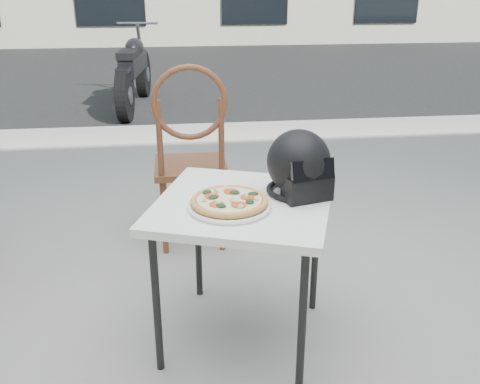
{
  "coord_description": "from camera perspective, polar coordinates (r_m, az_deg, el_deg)",
  "views": [
    {
      "loc": [
        -0.31,
        -2.43,
        1.56
      ],
      "look_at": [
        -0.06,
        -0.39,
        0.74
      ],
      "focal_mm": 40.0,
      "sensor_mm": 36.0,
      "label": 1
    }
  ],
  "objects": [
    {
      "name": "street_asphalt",
      "position": [
        9.56,
        -5.19,
        12.45
      ],
      "size": [
        30.0,
        8.0,
        0.0
      ],
      "primitive_type": "cube",
      "color": "black",
      "rests_on": "ground"
    },
    {
      "name": "cafe_chair_main",
      "position": [
        3.16,
        -5.3,
        4.68
      ],
      "size": [
        0.44,
        0.44,
        1.14
      ],
      "rotation": [
        0.0,
        0.0,
        3.15
      ],
      "color": "brown",
      "rests_on": "ground"
    },
    {
      "name": "pizza",
      "position": [
        2.17,
        -1.15,
        -0.93
      ],
      "size": [
        0.35,
        0.35,
        0.04
      ],
      "rotation": [
        0.0,
        0.0,
        -0.11
      ],
      "color": "#E1A052",
      "rests_on": "plate"
    },
    {
      "name": "motorcycle",
      "position": [
        7.02,
        -11.22,
        12.39
      ],
      "size": [
        0.53,
        2.05,
        1.02
      ],
      "rotation": [
        0.0,
        0.0,
        -0.1
      ],
      "color": "black",
      "rests_on": "street_asphalt"
    },
    {
      "name": "ground",
      "position": [
        2.9,
        0.28,
        -10.64
      ],
      "size": [
        80.0,
        80.0,
        0.0
      ],
      "primitive_type": "plane",
      "color": "gray",
      "rests_on": "ground"
    },
    {
      "name": "curb",
      "position": [
        5.64,
        -3.62,
        6.43
      ],
      "size": [
        30.0,
        0.25,
        0.12
      ],
      "primitive_type": "cube",
      "color": "#AAA89F",
      "rests_on": "ground"
    },
    {
      "name": "cafe_table_main",
      "position": [
        2.28,
        0.34,
        -2.37
      ],
      "size": [
        0.92,
        0.92,
        0.69
      ],
      "rotation": [
        0.0,
        0.0,
        -0.34
      ],
      "color": "white",
      "rests_on": "ground"
    },
    {
      "name": "plate",
      "position": [
        2.18,
        -1.14,
        -1.51
      ],
      "size": [
        0.36,
        0.36,
        0.02
      ],
      "rotation": [
        0.0,
        0.0,
        0.04
      ],
      "color": "white",
      "rests_on": "cafe_table_main"
    },
    {
      "name": "helmet",
      "position": [
        2.3,
        6.37,
        2.74
      ],
      "size": [
        0.34,
        0.35,
        0.28
      ],
      "rotation": [
        0.0,
        0.0,
        0.26
      ],
      "color": "black",
      "rests_on": "cafe_table_main"
    }
  ]
}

